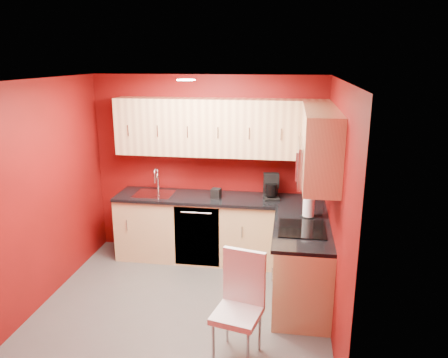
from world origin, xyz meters
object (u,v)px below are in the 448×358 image
(coffee_maker, at_px, (272,187))
(dining_chair, at_px, (237,309))
(sink, at_px, (154,191))
(microwave, at_px, (316,163))
(napkin_holder, at_px, (216,193))
(paper_towel, at_px, (309,204))

(coffee_maker, xyz_separation_m, dining_chair, (-0.20, -2.04, -0.57))
(sink, relative_size, coffee_maker, 1.57)
(coffee_maker, bearing_deg, microwave, -73.50)
(napkin_holder, distance_m, paper_towel, 1.30)
(coffee_maker, height_order, napkin_holder, coffee_maker)
(microwave, xyz_separation_m, sink, (-2.09, 1.00, -0.72))
(paper_towel, relative_size, dining_chair, 0.31)
(napkin_holder, bearing_deg, dining_chair, -74.92)
(napkin_holder, distance_m, dining_chair, 2.09)
(microwave, distance_m, napkin_holder, 1.69)
(sink, relative_size, napkin_holder, 4.07)
(napkin_holder, bearing_deg, microwave, -37.67)
(paper_towel, distance_m, dining_chair, 1.67)
(microwave, bearing_deg, napkin_holder, 142.33)
(paper_towel, height_order, dining_chair, paper_towel)
(napkin_holder, bearing_deg, sink, 176.10)
(paper_towel, bearing_deg, coffee_maker, 127.14)
(coffee_maker, height_order, paper_towel, coffee_maker)
(napkin_holder, relative_size, dining_chair, 0.13)
(microwave, height_order, coffee_maker, microwave)
(paper_towel, bearing_deg, dining_chair, -114.74)
(microwave, bearing_deg, sink, 154.40)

